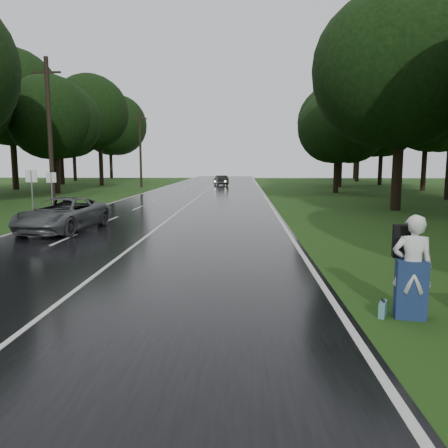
# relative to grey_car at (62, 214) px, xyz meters

# --- Properties ---
(ground) EXTENTS (160.00, 160.00, 0.00)m
(ground) POSITION_rel_grey_car_xyz_m (3.92, -10.13, -0.76)
(ground) COLOR #214314
(ground) RESTS_ON ground
(road) EXTENTS (12.00, 140.00, 0.04)m
(road) POSITION_rel_grey_car_xyz_m (3.92, 9.87, -0.74)
(road) COLOR black
(road) RESTS_ON ground
(lane_center) EXTENTS (0.12, 140.00, 0.01)m
(lane_center) POSITION_rel_grey_car_xyz_m (3.92, 9.87, -0.71)
(lane_center) COLOR silver
(lane_center) RESTS_ON road
(grey_car) EXTENTS (2.93, 5.40, 1.44)m
(grey_car) POSITION_rel_grey_car_xyz_m (0.00, 0.00, 0.00)
(grey_car) COLOR #4B4F50
(grey_car) RESTS_ON road
(far_car) EXTENTS (2.21, 4.19, 1.31)m
(far_car) POSITION_rel_grey_car_xyz_m (4.92, 39.15, -0.06)
(far_car) COLOR black
(far_car) RESTS_ON road
(hitchhiker) EXTENTS (0.81, 0.75, 2.01)m
(hitchhiker) POSITION_rel_grey_car_xyz_m (11.02, -10.22, 0.17)
(hitchhiker) COLOR silver
(hitchhiker) RESTS_ON ground
(suitcase) EXTENTS (0.27, 0.42, 0.29)m
(suitcase) POSITION_rel_grey_car_xyz_m (10.53, -10.17, -0.61)
(suitcase) COLOR teal
(suitcase) RESTS_ON ground
(utility_pole_mid) EXTENTS (1.80, 0.28, 9.57)m
(utility_pole_mid) POSITION_rel_grey_car_xyz_m (-4.58, 9.63, -0.76)
(utility_pole_mid) COLOR black
(utility_pole_mid) RESTS_ON ground
(utility_pole_far) EXTENTS (1.80, 0.28, 9.12)m
(utility_pole_far) POSITION_rel_grey_car_xyz_m (-4.58, 34.75, -0.76)
(utility_pole_far) COLOR black
(utility_pole_far) RESTS_ON ground
(road_sign_a) EXTENTS (0.62, 0.10, 2.59)m
(road_sign_a) POSITION_rel_grey_car_xyz_m (-3.28, 4.12, -0.76)
(road_sign_a) COLOR white
(road_sign_a) RESTS_ON ground
(road_sign_b) EXTENTS (0.58, 0.10, 2.42)m
(road_sign_b) POSITION_rel_grey_car_xyz_m (-3.28, 6.52, -0.76)
(road_sign_b) COLOR white
(road_sign_b) RESTS_ON ground
(tree_left_e) EXTENTS (8.21, 8.21, 12.83)m
(tree_left_e) POSITION_rel_grey_car_xyz_m (-10.44, 24.06, -0.76)
(tree_left_e) COLOR black
(tree_left_e) RESTS_ON ground
(tree_left_f) EXTENTS (11.10, 11.10, 17.34)m
(tree_left_f) POSITION_rel_grey_car_xyz_m (-10.83, 39.01, -0.76)
(tree_left_f) COLOR black
(tree_left_f) RESTS_ON ground
(tree_right_d) EXTENTS (9.73, 9.73, 15.21)m
(tree_right_d) POSITION_rel_grey_car_xyz_m (17.44, 9.59, -0.76)
(tree_right_d) COLOR black
(tree_right_d) RESTS_ON ground
(tree_right_e) EXTENTS (7.24, 7.24, 11.31)m
(tree_right_e) POSITION_rel_grey_car_xyz_m (17.08, 26.00, -0.76)
(tree_right_e) COLOR black
(tree_right_e) RESTS_ON ground
(tree_right_f) EXTENTS (8.35, 8.35, 13.05)m
(tree_right_f) POSITION_rel_grey_car_xyz_m (19.84, 37.27, -0.76)
(tree_right_f) COLOR black
(tree_right_f) RESTS_ON ground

